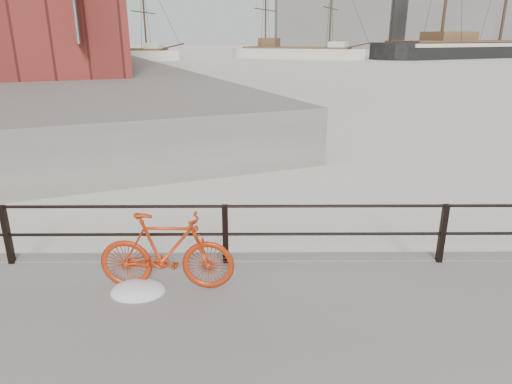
% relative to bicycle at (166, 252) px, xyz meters
% --- Properties ---
extents(ground, '(400.00, 400.00, 0.00)m').
position_rel_bicycle_xyz_m(ground, '(4.30, 0.94, -0.94)').
color(ground, white).
rests_on(ground, ground).
extents(far_quay, '(78.44, 148.07, 1.80)m').
position_rel_bicycle_xyz_m(far_quay, '(-35.70, 72.94, -0.04)').
color(far_quay, gray).
rests_on(far_quay, ground).
extents(guardrail, '(28.00, 0.10, 1.00)m').
position_rel_bicycle_xyz_m(guardrail, '(4.30, 0.79, -0.09)').
color(guardrail, black).
rests_on(guardrail, promenade).
extents(bicycle, '(1.96, 0.37, 1.17)m').
position_rel_bicycle_xyz_m(bicycle, '(0.00, 0.00, 0.00)').
color(bicycle, '#B72D0C').
rests_on(bicycle, promenade).
extents(barque_black, '(67.47, 44.79, 36.13)m').
position_rel_bicycle_xyz_m(barque_black, '(48.08, 84.69, -0.94)').
color(barque_black, black).
rests_on(barque_black, ground).
extents(schooner_mid, '(28.01, 19.79, 18.84)m').
position_rel_bicycle_xyz_m(schooner_mid, '(9.00, 78.59, -0.94)').
color(schooner_mid, silver).
rests_on(schooner_mid, ground).
extents(schooner_left, '(23.36, 13.35, 16.99)m').
position_rel_bicycle_xyz_m(schooner_left, '(-21.20, 73.66, -0.94)').
color(schooner_left, white).
rests_on(schooner_left, ground).
extents(industrial_west, '(32.00, 18.00, 18.00)m').
position_rel_bicycle_xyz_m(industrial_west, '(24.30, 140.94, 8.06)').
color(industrial_west, gray).
rests_on(industrial_west, ground).
extents(industrial_mid, '(26.00, 20.00, 24.00)m').
position_rel_bicycle_xyz_m(industrial_mid, '(59.30, 145.94, 11.06)').
color(industrial_mid, gray).
rests_on(industrial_mid, ground).
extents(industrial_east, '(20.00, 16.00, 14.00)m').
position_rel_bicycle_xyz_m(industrial_east, '(82.30, 150.94, 6.06)').
color(industrial_east, gray).
rests_on(industrial_east, ground).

